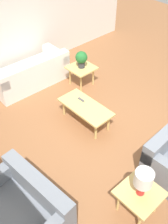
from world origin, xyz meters
TOP-DOWN VIEW (x-y plane):
  - ground_plane at (0.00, 0.00)m, footprint 14.00×14.00m
  - wall_right at (3.06, 0.00)m, footprint 0.12×7.20m
  - sofa at (2.32, 0.16)m, footprint 0.91×1.83m
  - loveseat at (-0.53, 2.16)m, footprint 1.35×0.93m
  - coffee_table at (0.44, 0.11)m, footprint 1.12×0.53m
  - side_table_plant at (1.48, -0.72)m, footprint 0.57×0.57m
  - side_table_lamp at (-1.48, 0.87)m, footprint 0.57×0.57m
  - potted_plant at (1.48, -0.72)m, footprint 0.27×0.27m
  - table_lamp at (-1.48, 0.87)m, footprint 0.25×0.25m
  - remote_control at (0.64, 0.05)m, footprint 0.16×0.04m

SIDE VIEW (x-z plane):
  - ground_plane at x=0.00m, z-range 0.00..0.00m
  - sofa at x=2.32m, z-range -0.08..0.63m
  - loveseat at x=-0.53m, z-range -0.09..0.70m
  - coffee_table at x=0.44m, z-range 0.16..0.57m
  - side_table_plant at x=1.48m, z-range 0.17..0.65m
  - side_table_lamp at x=-1.48m, z-range 0.17..0.65m
  - remote_control at x=0.64m, z-range 0.41..0.43m
  - potted_plant at x=1.48m, z-range 0.51..0.90m
  - table_lamp at x=-1.48m, z-range 0.55..1.00m
  - wall_right at x=3.06m, z-range 0.00..2.70m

